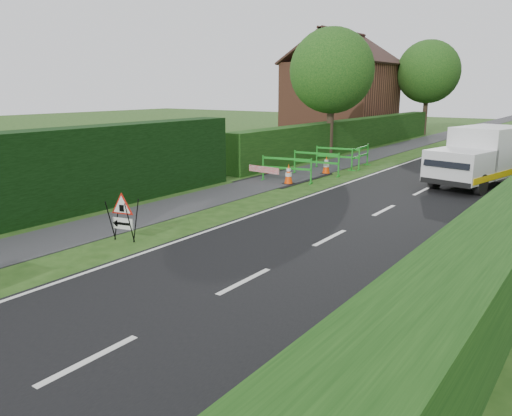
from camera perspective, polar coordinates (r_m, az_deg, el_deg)
The scene contains 16 objects.
ground at distance 10.64m, azimuth -15.57°, elevation -6.85°, with size 120.00×120.00×0.00m, color #1F4212.
footpath at distance 42.70m, azimuth 21.04°, elevation 7.81°, with size 2.00×90.00×0.02m, color #2D2D30.
hedge_west_far at distance 31.16m, azimuth 11.12°, elevation 6.63°, with size 1.00×24.00×1.80m, color #14380F.
house_west at distance 40.33m, azimuth 9.63°, elevation 12.34°, with size 7.50×7.40×7.88m.
tree_nw at distance 27.19m, azimuth 8.67°, elevation 15.23°, with size 4.40×4.40×6.70m.
tree_fw at distance 42.05m, azimuth 19.08°, elevation 14.49°, with size 4.80×4.80×7.24m.
triangle_sign at distance 12.32m, azimuth -15.15°, elevation -0.60°, with size 0.84×0.84×1.02m.
works_van at distance 20.57m, azimuth 24.22°, elevation 5.51°, with size 2.79×5.08×2.20m.
traffic_cone_3 at distance 19.26m, azimuth 3.74°, elevation 3.88°, with size 0.38×0.38×0.79m.
traffic_cone_4 at distance 21.76m, azimuth 8.03°, elevation 4.90°, with size 0.38×0.38×0.79m.
ped_barrier_0 at distance 19.67m, azimuth 3.53°, elevation 4.79°, with size 2.09×0.79×1.00m.
ped_barrier_1 at distance 21.44m, azimuth 6.91°, elevation 5.45°, with size 2.09×0.61×1.00m.
ped_barrier_2 at distance 23.30m, azimuth 9.32°, elevation 6.01°, with size 2.09×0.72×1.00m.
ped_barrier_3 at distance 23.71m, azimuth 11.82°, elevation 6.03°, with size 0.48×2.08×1.00m.
redwhite_plank at distance 20.03m, azimuth 0.89°, elevation 3.15°, with size 1.50×0.04×0.25m, color red.
hatchback_car at distance 31.02m, azimuth 24.12°, elevation 6.73°, with size 1.33×3.30×1.12m, color silver.
Camera 1 is at (7.91, -6.13, 3.62)m, focal length 35.00 mm.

